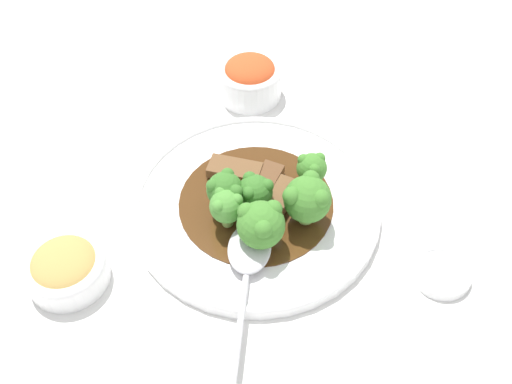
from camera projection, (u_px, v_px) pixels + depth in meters
ground_plane at (256, 210)px, 0.73m from camera, size 4.00×4.00×0.00m
main_plate at (256, 205)px, 0.72m from camera, size 0.30×0.30×0.02m
beef_strip_0 at (267, 179)px, 0.73m from camera, size 0.04×0.06×0.01m
beef_strip_1 at (235, 170)px, 0.74m from camera, size 0.07×0.06×0.01m
beef_strip_2 at (282, 195)px, 0.71m from camera, size 0.04×0.05×0.02m
broccoli_floret_0 at (225, 189)px, 0.68m from camera, size 0.04×0.04×0.05m
broccoli_floret_1 at (226, 205)px, 0.67m from camera, size 0.04×0.04×0.05m
broccoli_floret_2 at (312, 168)px, 0.71m from camera, size 0.04×0.04×0.05m
broccoli_floret_3 at (307, 198)px, 0.67m from camera, size 0.05×0.05×0.06m
broccoli_floret_4 at (255, 192)px, 0.69m from camera, size 0.04×0.04×0.05m
broccoli_floret_5 at (261, 224)px, 0.65m from camera, size 0.05×0.05×0.06m
serving_spoon at (248, 259)px, 0.65m from camera, size 0.15×0.19×0.01m
side_bowl_kimchi at (250, 78)px, 0.85m from camera, size 0.09×0.09×0.06m
side_bowl_appetizer at (66, 268)px, 0.65m from camera, size 0.09×0.09×0.04m
sauce_dish at (441, 272)px, 0.66m from camera, size 0.07×0.07×0.01m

